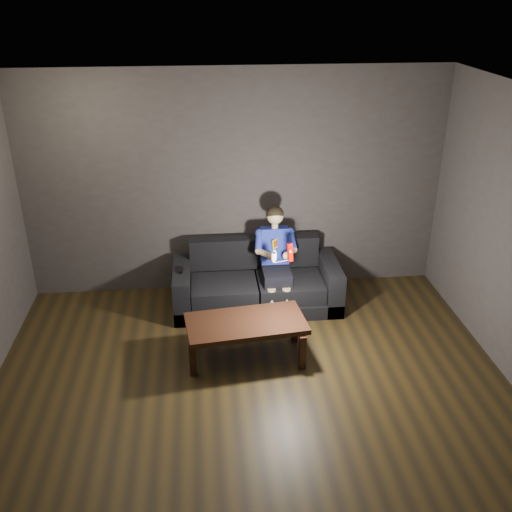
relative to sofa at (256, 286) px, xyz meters
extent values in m
plane|color=black|center=(-0.20, -1.98, -0.25)|extent=(5.00, 5.00, 0.00)
cube|color=#383330|center=(-0.20, 0.52, 1.10)|extent=(5.00, 0.04, 2.70)
cube|color=silver|center=(-0.20, -1.98, 2.45)|extent=(5.00, 5.00, 0.02)
cube|color=black|center=(0.00, -0.03, -0.16)|extent=(1.94, 0.84, 0.17)
cube|color=black|center=(-0.39, -0.12, 0.02)|extent=(0.76, 0.59, 0.20)
cube|color=black|center=(0.39, -0.12, 0.02)|extent=(0.76, 0.59, 0.20)
cube|color=black|center=(0.00, 0.29, 0.32)|extent=(1.55, 0.19, 0.38)
cube|color=black|center=(-0.87, -0.03, 0.02)|extent=(0.19, 0.84, 0.53)
cube|color=black|center=(0.87, -0.03, 0.02)|extent=(0.19, 0.84, 0.53)
cube|color=black|center=(0.22, -0.14, 0.20)|extent=(0.32, 0.41, 0.15)
cube|color=navy|center=(0.22, 0.08, 0.49)|extent=(0.32, 0.23, 0.45)
cube|color=yellow|center=(0.22, -0.02, 0.55)|extent=(0.10, 0.10, 0.11)
cube|color=#AB3315|center=(0.22, -0.02, 0.55)|extent=(0.06, 0.06, 0.07)
cylinder|color=#D4B07C|center=(0.22, 0.08, 0.74)|extent=(0.07, 0.07, 0.06)
sphere|color=#D4B07C|center=(0.22, 0.08, 0.86)|extent=(0.19, 0.19, 0.19)
ellipsoid|color=black|center=(0.22, 0.09, 0.88)|extent=(0.20, 0.20, 0.17)
cylinder|color=navy|center=(0.02, 0.01, 0.57)|extent=(0.09, 0.24, 0.21)
cylinder|color=navy|center=(0.42, 0.01, 0.57)|extent=(0.09, 0.24, 0.21)
cylinder|color=#D4B07C|center=(0.08, -0.16, 0.52)|extent=(0.15, 0.25, 0.11)
cylinder|color=#D4B07C|center=(0.37, -0.16, 0.52)|extent=(0.15, 0.25, 0.11)
sphere|color=#D4B07C|center=(0.14, -0.27, 0.51)|extent=(0.09, 0.09, 0.09)
sphere|color=#D4B07C|center=(0.31, -0.27, 0.51)|extent=(0.09, 0.09, 0.09)
cylinder|color=#D4B07C|center=(0.14, -0.35, -0.03)|extent=(0.10, 0.10, 0.36)
cylinder|color=#D4B07C|center=(0.31, -0.35, -0.03)|extent=(0.10, 0.10, 0.36)
cube|color=#C00900|center=(0.31, -0.50, 0.66)|extent=(0.07, 0.08, 0.20)
cube|color=maroon|center=(0.31, -0.52, 0.72)|extent=(0.03, 0.02, 0.03)
cylinder|color=white|center=(0.31, -0.52, 0.65)|extent=(0.02, 0.01, 0.02)
ellipsoid|color=white|center=(0.14, -0.49, 0.62)|extent=(0.08, 0.10, 0.15)
cylinder|color=black|center=(0.14, -0.53, 0.68)|extent=(0.03, 0.01, 0.03)
cube|color=black|center=(-0.87, -0.07, 0.30)|extent=(0.05, 0.15, 0.03)
cube|color=black|center=(-0.87, -0.02, 0.32)|extent=(0.02, 0.02, 0.00)
cube|color=black|center=(-0.21, -1.07, 0.16)|extent=(1.26, 0.73, 0.05)
cube|color=black|center=(-0.76, -1.31, -0.06)|extent=(0.07, 0.07, 0.38)
cube|color=black|center=(0.33, -1.31, -0.06)|extent=(0.07, 0.07, 0.38)
cube|color=black|center=(-0.76, -0.82, -0.06)|extent=(0.07, 0.07, 0.38)
cube|color=black|center=(0.33, -0.82, -0.06)|extent=(0.07, 0.07, 0.38)
camera|label=1|loc=(-0.59, -5.93, 3.26)|focal=40.00mm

